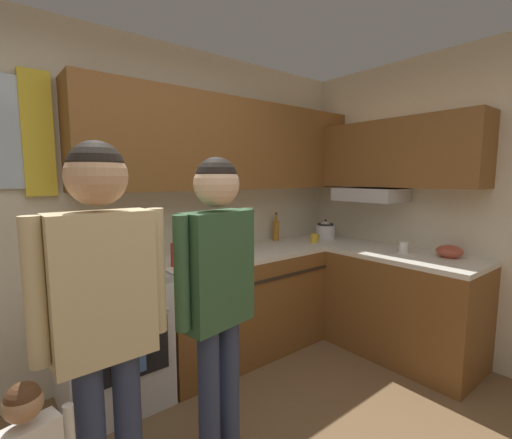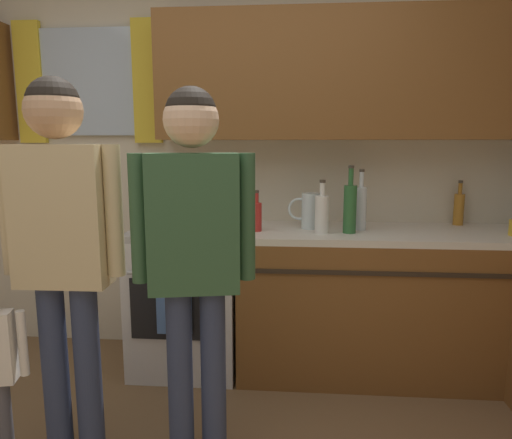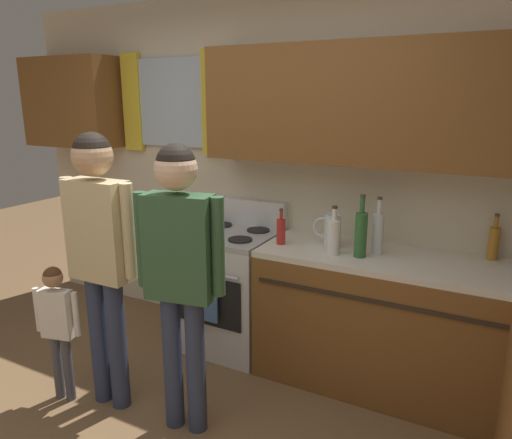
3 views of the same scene
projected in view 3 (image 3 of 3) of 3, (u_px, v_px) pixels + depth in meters
name	position (u px, v px, depth m)	size (l,w,h in m)	color
back_wall_unit	(280.00, 146.00, 3.44)	(4.60, 0.42, 2.60)	beige
kitchen_counter_run	(468.00, 368.00, 2.55)	(2.12, 1.83, 0.90)	brown
stove_oven	(231.00, 287.00, 3.59)	(0.65, 0.67, 1.10)	silver
bottle_milk_white	(334.00, 236.00, 2.97)	(0.08, 0.08, 0.31)	white
bottle_wine_green	(361.00, 233.00, 2.92)	(0.08, 0.08, 0.39)	#2D6633
bottle_tall_clear	(378.00, 232.00, 2.98)	(0.07, 0.07, 0.37)	silver
bottle_sauce_red	(281.00, 231.00, 3.19)	(0.06, 0.06, 0.25)	red
bottle_oil_amber	(494.00, 242.00, 2.88)	(0.06, 0.06, 0.29)	#B27223
water_pitcher	(331.00, 230.00, 3.14)	(0.19, 0.11, 0.22)	silver
adult_holding_child	(100.00, 241.00, 2.74)	(0.52, 0.23, 1.68)	#2D3856
adult_in_plaid	(180.00, 258.00, 2.52)	(0.50, 0.22, 1.64)	#2D3856
small_child	(57.00, 318.00, 2.90)	(0.30, 0.13, 0.89)	#4C4C56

